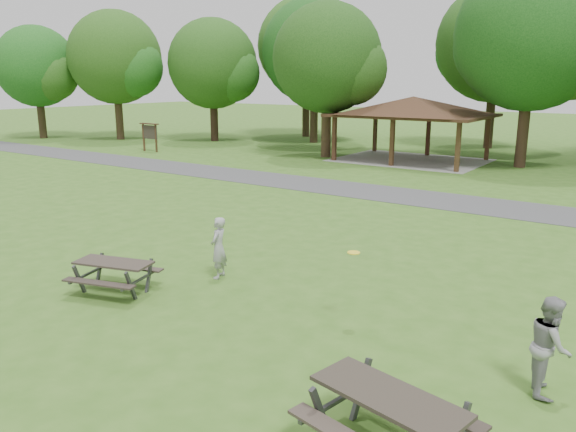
# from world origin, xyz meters

# --- Properties ---
(ground) EXTENTS (160.00, 160.00, 0.00)m
(ground) POSITION_xyz_m (0.00, 0.00, 0.00)
(ground) COLOR #37621C
(ground) RESTS_ON ground
(asphalt_path) EXTENTS (120.00, 3.20, 0.02)m
(asphalt_path) POSITION_xyz_m (0.00, 14.00, 0.01)
(asphalt_path) COLOR #414143
(asphalt_path) RESTS_ON ground
(pavilion) EXTENTS (8.60, 7.01, 3.76)m
(pavilion) POSITION_xyz_m (-4.00, 24.00, 3.06)
(pavilion) COLOR #361F13
(pavilion) RESTS_ON ground
(notice_board) EXTENTS (1.60, 0.30, 1.88)m
(notice_board) POSITION_xyz_m (-20.00, 18.00, 1.31)
(notice_board) COLOR #3C2415
(notice_board) RESTS_ON ground
(tree_row_a) EXTENTS (7.56, 7.20, 9.97)m
(tree_row_a) POSITION_xyz_m (-27.91, 22.03, 6.15)
(tree_row_a) COLOR #322216
(tree_row_a) RESTS_ON ground
(tree_row_b) EXTENTS (7.14, 6.80, 9.28)m
(tree_row_b) POSITION_xyz_m (-20.92, 25.53, 5.67)
(tree_row_b) COLOR black
(tree_row_b) RESTS_ON ground
(tree_row_c) EXTENTS (8.19, 7.80, 10.67)m
(tree_row_c) POSITION_xyz_m (-13.90, 29.03, 6.54)
(tree_row_c) COLOR #2F2015
(tree_row_c) RESTS_ON ground
(tree_row_d) EXTENTS (6.93, 6.60, 9.27)m
(tree_row_d) POSITION_xyz_m (-8.92, 22.53, 5.77)
(tree_row_d) COLOR #322316
(tree_row_d) RESTS_ON ground
(tree_row_e) EXTENTS (8.40, 8.00, 11.02)m
(tree_row_e) POSITION_xyz_m (2.10, 25.03, 6.78)
(tree_row_e) COLOR #322016
(tree_row_e) RESTS_ON ground
(tree_deep_a) EXTENTS (8.40, 8.00, 11.38)m
(tree_deep_a) POSITION_xyz_m (-16.90, 32.53, 7.13)
(tree_deep_a) COLOR black
(tree_deep_a) RESTS_ON ground
(tree_deep_b) EXTENTS (8.40, 8.00, 11.13)m
(tree_deep_b) POSITION_xyz_m (-1.90, 33.03, 6.89)
(tree_deep_b) COLOR black
(tree_deep_b) RESTS_ON ground
(tree_flank_left) EXTENTS (6.72, 6.40, 8.93)m
(tree_flank_left) POSITION_xyz_m (-33.92, 19.03, 5.53)
(tree_flank_left) COLOR black
(tree_flank_left) RESTS_ON ground
(picnic_table_middle) EXTENTS (2.08, 1.85, 0.76)m
(picnic_table_middle) POSITION_xyz_m (-1.08, 0.06, 0.56)
(picnic_table_middle) COLOR #2E2721
(picnic_table_middle) RESTS_ON ground
(picnic_table_far) EXTENTS (2.32, 2.00, 0.88)m
(picnic_table_far) POSITION_xyz_m (6.47, -1.61, 0.65)
(picnic_table_far) COLOR #2A241E
(picnic_table_far) RESTS_ON ground
(frisbee_in_flight) EXTENTS (0.28, 0.28, 0.02)m
(frisbee_in_flight) POSITION_xyz_m (4.19, 1.64, 1.49)
(frisbee_in_flight) COLOR yellow
(frisbee_in_flight) RESTS_ON ground
(frisbee_thrower) EXTENTS (0.50, 0.63, 1.52)m
(frisbee_thrower) POSITION_xyz_m (0.21, 2.17, 0.76)
(frisbee_thrower) COLOR #9A9B9D
(frisbee_thrower) RESTS_ON ground
(frisbee_catcher) EXTENTS (0.79, 0.91, 1.58)m
(frisbee_catcher) POSITION_xyz_m (7.87, 1.16, 0.79)
(frisbee_catcher) COLOR gray
(frisbee_catcher) RESTS_ON ground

